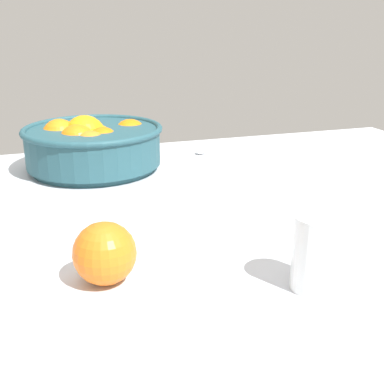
% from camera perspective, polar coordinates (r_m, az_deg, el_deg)
% --- Properties ---
extents(ground_plane, '(1.40, 0.97, 0.03)m').
position_cam_1_polar(ground_plane, '(0.81, 0.47, -3.43)').
color(ground_plane, silver).
extents(fruit_bowl, '(0.28, 0.28, 0.11)m').
position_cam_1_polar(fruit_bowl, '(1.05, -11.22, 5.32)').
color(fruit_bowl, '#234C56').
rests_on(fruit_bowl, ground_plane).
extents(juice_glass, '(0.06, 0.06, 0.09)m').
position_cam_1_polar(juice_glass, '(0.59, 14.07, -7.07)').
color(juice_glass, white).
rests_on(juice_glass, ground_plane).
extents(loose_orange_1, '(0.08, 0.08, 0.08)m').
position_cam_1_polar(loose_orange_1, '(0.60, -9.92, -6.90)').
color(loose_orange_1, orange).
rests_on(loose_orange_1, ground_plane).
extents(spoon, '(0.10, 0.13, 0.01)m').
position_cam_1_polar(spoon, '(1.19, 1.51, 4.97)').
color(spoon, silver).
rests_on(spoon, ground_plane).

